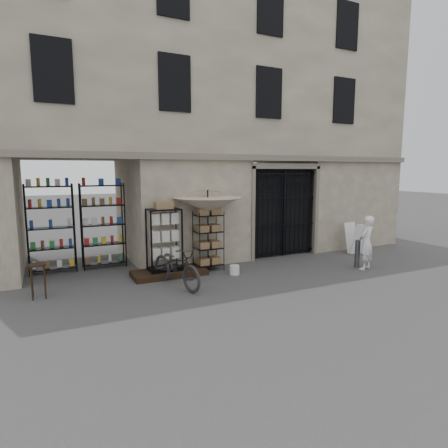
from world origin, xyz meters
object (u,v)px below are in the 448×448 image
steel_bollard (357,253)px  wire_rack (208,241)px  easel_sign (355,238)px  shopkeeper (365,269)px  bicycle (177,286)px  market_umbrella (208,201)px  display_cabinet (164,243)px  wooden_stool (38,280)px  white_bucket (235,270)px

steel_bollard → wire_rack: bearing=158.1°
easel_sign → shopkeeper: bearing=-130.3°
bicycle → easel_sign: size_ratio=1.90×
market_umbrella → easel_sign: size_ratio=2.66×
display_cabinet → shopkeeper: size_ratio=1.17×
steel_bollard → shopkeeper: size_ratio=0.52×
display_cabinet → wire_rack: 1.33m
wire_rack → steel_bollard: 4.46m
wooden_stool → display_cabinet: bearing=9.2°
bicycle → easel_sign: easel_sign is taller
display_cabinet → bicycle: bearing=-86.6°
wire_rack → steel_bollard: size_ratio=2.08×
wooden_stool → shopkeeper: size_ratio=0.50×
display_cabinet → wooden_stool: display_cabinet is taller
market_umbrella → bicycle: 2.65m
wooden_stool → easel_sign: 9.82m
display_cabinet → wire_rack: bearing=7.3°
wire_rack → market_umbrella: market_umbrella is taller
shopkeeper → white_bucket: bearing=-38.0°
display_cabinet → wooden_stool: 3.18m
wire_rack → steel_bollard: wire_rack is taller
market_umbrella → shopkeeper: (4.15, -1.95, -2.00)m
display_cabinet → wooden_stool: (-3.10, -0.50, -0.50)m
market_umbrella → wooden_stool: market_umbrella is taller
white_bucket → bicycle: size_ratio=0.13×
market_umbrella → bicycle: bearing=-140.2°
wooden_stool → shopkeeper: (8.57, -1.37, -0.42)m
white_bucket → steel_bollard: steel_bollard is taller
display_cabinet → bicycle: 1.38m
bicycle → shopkeeper: bicycle is taller
market_umbrella → wooden_stool: size_ratio=3.53×
wire_rack → bicycle: bearing=-153.0°
steel_bollard → easel_sign: 1.88m
white_bucket → shopkeeper: size_ratio=0.17×
wire_rack → market_umbrella: (-0.01, 0.01, 1.17)m
bicycle → wooden_stool: bearing=155.8°
white_bucket → shopkeeper: white_bucket is taller
wire_rack → steel_bollard: (4.12, -1.65, -0.42)m
market_umbrella → easel_sign: market_umbrella is taller
white_bucket → steel_bollard: bearing=-13.2°
steel_bollard → easel_sign: bearing=47.5°
wire_rack → wooden_stool: wire_rack is taller
display_cabinet → easel_sign: 6.73m
display_cabinet → white_bucket: 2.07m
market_umbrella → white_bucket: size_ratio=10.38×
bicycle → easel_sign: (6.73, 0.83, 0.54)m
steel_bollard → easel_sign: size_ratio=0.78×
market_umbrella → easel_sign: 5.60m
white_bucket → shopkeeper: bearing=-17.4°
bicycle → shopkeeper: bearing=-23.1°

